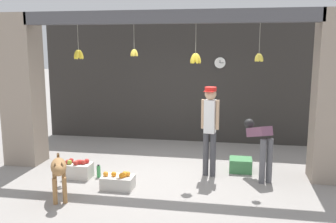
{
  "coord_description": "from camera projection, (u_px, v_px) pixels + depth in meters",
  "views": [
    {
      "loc": [
        1.27,
        -6.71,
        2.45
      ],
      "look_at": [
        0.0,
        0.4,
        1.17
      ],
      "focal_mm": 40.0,
      "sensor_mm": 36.0,
      "label": 1
    }
  ],
  "objects": [
    {
      "name": "ground_plane",
      "position": [
        164.0,
        175.0,
        7.15
      ],
      "size": [
        60.0,
        60.0,
        0.0
      ],
      "primitive_type": "plane",
      "color": "gray"
    },
    {
      "name": "shop_back_wall",
      "position": [
        184.0,
        82.0,
        9.54
      ],
      "size": [
        7.36,
        0.12,
        3.08
      ],
      "primitive_type": "cube",
      "color": "#2D2B28",
      "rests_on": "ground_plane"
    },
    {
      "name": "shop_pillar_left",
      "position": [
        23.0,
        90.0,
        7.7
      ],
      "size": [
        0.7,
        0.6,
        3.08
      ],
      "primitive_type": "cube",
      "color": "gray",
      "rests_on": "ground_plane"
    },
    {
      "name": "shop_pillar_right",
      "position": [
        334.0,
        97.0,
        6.65
      ],
      "size": [
        0.7,
        0.6,
        3.08
      ],
      "primitive_type": "cube",
      "color": "gray",
      "rests_on": "ground_plane"
    },
    {
      "name": "storefront_awning",
      "position": [
        166.0,
        19.0,
        6.76
      ],
      "size": [
        5.46,
        0.27,
        0.97
      ],
      "color": "#4C4C51"
    },
    {
      "name": "dog",
      "position": [
        59.0,
        170.0,
        5.97
      ],
      "size": [
        0.52,
        0.84,
        0.71
      ],
      "rotation": [
        0.0,
        0.0,
        -1.1
      ],
      "color": "#9E7042",
      "rests_on": "ground_plane"
    },
    {
      "name": "shopkeeper",
      "position": [
        210.0,
        124.0,
        6.97
      ],
      "size": [
        0.34,
        0.29,
        1.7
      ],
      "rotation": [
        0.0,
        0.0,
        2.94
      ],
      "color": "#424247",
      "rests_on": "ground_plane"
    },
    {
      "name": "worker_stooping",
      "position": [
        260.0,
        142.0,
        6.86
      ],
      "size": [
        0.51,
        0.76,
        1.06
      ],
      "rotation": [
        0.0,
        0.0,
        0.47
      ],
      "color": "#56565B",
      "rests_on": "ground_plane"
    },
    {
      "name": "fruit_crate_oranges",
      "position": [
        118.0,
        181.0,
        6.48
      ],
      "size": [
        0.55,
        0.34,
        0.3
      ],
      "color": "silver",
      "rests_on": "ground_plane"
    },
    {
      "name": "fruit_crate_apples",
      "position": [
        78.0,
        169.0,
        7.0
      ],
      "size": [
        0.49,
        0.33,
        0.36
      ],
      "color": "silver",
      "rests_on": "ground_plane"
    },
    {
      "name": "produce_box_green",
      "position": [
        241.0,
        165.0,
        7.36
      ],
      "size": [
        0.43,
        0.39,
        0.26
      ],
      "primitive_type": "cube",
      "color": "#42844C",
      "rests_on": "ground_plane"
    },
    {
      "name": "water_bottle",
      "position": [
        99.0,
        171.0,
        7.03
      ],
      "size": [
        0.07,
        0.07,
        0.25
      ],
      "color": "#38934C",
      "rests_on": "ground_plane"
    },
    {
      "name": "wall_clock",
      "position": [
        220.0,
        63.0,
        9.22
      ],
      "size": [
        0.29,
        0.03,
        0.29
      ],
      "color": "black"
    }
  ]
}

